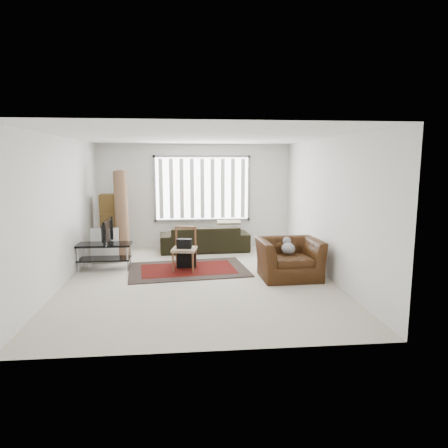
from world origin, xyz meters
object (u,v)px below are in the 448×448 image
object	(u,v)px
moving_boxes	(113,227)
armchair	(289,256)
sofa	(204,234)
tv_stand	(105,251)
side_chair	(184,247)

from	to	relation	value
moving_boxes	armchair	xyz separation A→B (m)	(3.76, -2.36, -0.25)
sofa	tv_stand	bearing A→B (deg)	32.17
tv_stand	side_chair	world-z (taller)	side_chair
armchair	side_chair	bearing A→B (deg)	158.34
tv_stand	moving_boxes	bearing A→B (deg)	92.59
tv_stand	moving_boxes	world-z (taller)	moving_boxes
tv_stand	side_chair	distance (m)	1.70
moving_boxes	side_chair	size ratio (longest dim) A/B	1.63
side_chair	moving_boxes	bearing A→B (deg)	145.53
moving_boxes	sofa	distance (m)	2.26
tv_stand	sofa	bearing A→B (deg)	35.31
tv_stand	armchair	distance (m)	3.82
sofa	side_chair	bearing A→B (deg)	71.32
moving_boxes	side_chair	distance (m)	2.40
armchair	tv_stand	bearing A→B (deg)	162.89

